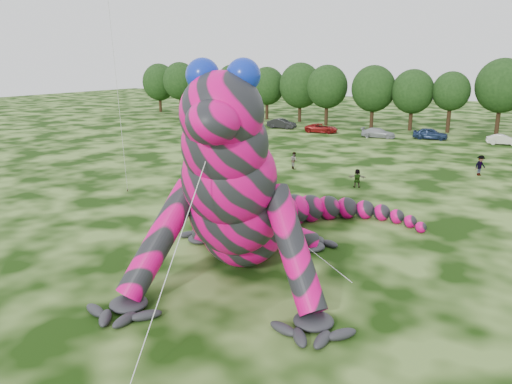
{
  "coord_description": "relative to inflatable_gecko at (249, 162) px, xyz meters",
  "views": [
    {
      "loc": [
        13.47,
        -18.85,
        10.28
      ],
      "look_at": [
        1.58,
        1.48,
        4.0
      ],
      "focal_mm": 35.0,
      "sensor_mm": 36.0,
      "label": 1
    }
  ],
  "objects": [
    {
      "name": "spectator_2",
      "position": [
        8.13,
        27.33,
        -4.26
      ],
      "size": [
        1.26,
        1.39,
        1.87
      ],
      "primitive_type": "imported",
      "rotation": [
        0.0,
        0.0,
        0.97
      ],
      "color": "gray",
      "rests_on": "ground"
    },
    {
      "name": "tree_7",
      "position": [
        -10.64,
        54.32,
        -0.46
      ],
      "size": [
        6.68,
        6.01,
        9.48
      ],
      "primitive_type": null,
      "color": "black",
      "rests_on": "ground"
    },
    {
      "name": "tree_8",
      "position": [
        -4.78,
        54.51,
        -0.72
      ],
      "size": [
        6.14,
        5.53,
        8.94
      ],
      "primitive_type": null,
      "color": "black",
      "rests_on": "ground"
    },
    {
      "name": "spectator_1",
      "position": [
        -7.79,
        21.38,
        -4.37
      ],
      "size": [
        1.01,
        1.01,
        1.65
      ],
      "primitive_type": "imported",
      "rotation": [
        0.0,
        0.0,
        2.35
      ],
      "color": "gray",
      "rests_on": "ground"
    },
    {
      "name": "car_3",
      "position": [
        -6.71,
        45.02,
        -4.54
      ],
      "size": [
        4.68,
        2.31,
        1.31
      ],
      "primitive_type": "imported",
      "rotation": [
        0.0,
        0.0,
        1.68
      ],
      "color": "#A3A6AB",
      "rests_on": "ground"
    },
    {
      "name": "car_1",
      "position": [
        -22.31,
        46.7,
        -4.45
      ],
      "size": [
        4.5,
        1.59,
        1.48
      ],
      "primitive_type": "imported",
      "rotation": [
        0.0,
        0.0,
        1.58
      ],
      "color": "black",
      "rests_on": "ground"
    },
    {
      "name": "tree_4",
      "position": [
        -30.2,
        56.23,
        -0.67
      ],
      "size": [
        6.22,
        5.6,
        9.06
      ],
      "primitive_type": null,
      "color": "black",
      "rests_on": "ground"
    },
    {
      "name": "car_0",
      "position": [
        -32.77,
        47.2,
        -4.52
      ],
      "size": [
        4.08,
        1.98,
        1.34
      ],
      "primitive_type": "imported",
      "rotation": [
        0.0,
        0.0,
        1.68
      ],
      "color": "white",
      "rests_on": "ground"
    },
    {
      "name": "tree_2",
      "position": [
        -43.58,
        56.28,
        -0.37
      ],
      "size": [
        7.04,
        6.34,
        9.64
      ],
      "primitive_type": null,
      "color": "black",
      "rests_on": "ground"
    },
    {
      "name": "tree_1",
      "position": [
        -48.91,
        55.57,
        -0.29
      ],
      "size": [
        6.74,
        6.07,
        9.81
      ],
      "primitive_type": null,
      "color": "black",
      "rests_on": "ground"
    },
    {
      "name": "car_4",
      "position": [
        -0.31,
        47.11,
        -4.44
      ],
      "size": [
        4.6,
        2.21,
        1.52
      ],
      "primitive_type": "imported",
      "rotation": [
        0.0,
        0.0,
        1.67
      ],
      "color": "navy",
      "rests_on": "ground"
    },
    {
      "name": "car_5",
      "position": [
        8.39,
        47.16,
        -4.57
      ],
      "size": [
        3.98,
        2.07,
        1.25
      ],
      "primitive_type": "imported",
      "rotation": [
        0.0,
        0.0,
        1.78
      ],
      "color": "silver",
      "rests_on": "ground"
    },
    {
      "name": "spectator_5",
      "position": [
        -0.1,
        17.5,
        -4.41
      ],
      "size": [
        1.52,
        0.93,
        1.56
      ],
      "primitive_type": "imported",
      "rotation": [
        0.0,
        0.0,
        3.49
      ],
      "color": "gray",
      "rests_on": "ground"
    },
    {
      "name": "tree_6",
      "position": [
        -18.12,
        54.2,
        -0.45
      ],
      "size": [
        6.52,
        5.86,
        9.49
      ],
      "primitive_type": null,
      "color": "black",
      "rests_on": "ground"
    },
    {
      "name": "car_2",
      "position": [
        -15.21,
        45.53,
        -4.54
      ],
      "size": [
        4.96,
        2.74,
        1.32
      ],
      "primitive_type": "imported",
      "rotation": [
        0.0,
        0.0,
        1.69
      ],
      "color": "maroon",
      "rests_on": "ground"
    },
    {
      "name": "spectator_4",
      "position": [
        -19.09,
        30.05,
        -4.41
      ],
      "size": [
        0.79,
        0.9,
        1.56
      ],
      "primitive_type": "imported",
      "rotation": [
        0.0,
        0.0,
        5.18
      ],
      "color": "gray",
      "rests_on": "ground"
    },
    {
      "name": "tree_0",
      "position": [
        -55.12,
        56.75,
        -0.44
      ],
      "size": [
        6.91,
        6.22,
        9.51
      ],
      "primitive_type": null,
      "color": "black",
      "rests_on": "ground"
    },
    {
      "name": "tree_10",
      "position": [
        6.84,
        56.1,
        0.06
      ],
      "size": [
        7.09,
        6.38,
        10.5
      ],
      "primitive_type": null,
      "color": "black",
      "rests_on": "ground"
    },
    {
      "name": "tree_5",
      "position": [
        -23.68,
        55.96,
        -0.3
      ],
      "size": [
        7.16,
        6.44,
        9.8
      ],
      "primitive_type": null,
      "color": "black",
      "rests_on": "ground"
    },
    {
      "name": "tree_9",
      "position": [
        0.51,
        54.87,
        -0.85
      ],
      "size": [
        5.27,
        4.74,
        8.68
      ],
      "primitive_type": null,
      "color": "black",
      "rests_on": "ground"
    },
    {
      "name": "inflatable_gecko",
      "position": [
        0.0,
        0.0,
        0.0
      ],
      "size": [
        23.46,
        25.45,
        10.39
      ],
      "primitive_type": null,
      "rotation": [
        0.0,
        0.0,
        0.34
      ],
      "color": "#DD0470",
      "rests_on": "ground"
    },
    {
      "name": "ground",
      "position": [
        -0.56,
        -2.48,
        -5.19
      ],
      "size": [
        240.0,
        240.0,
        0.0
      ],
      "primitive_type": "plane",
      "color": "#16330A",
      "rests_on": "ground"
    },
    {
      "name": "tree_3",
      "position": [
        -36.28,
        54.59,
        -0.47
      ],
      "size": [
        5.81,
        5.23,
        9.44
      ],
      "primitive_type": null,
      "color": "black",
      "rests_on": "ground"
    }
  ]
}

